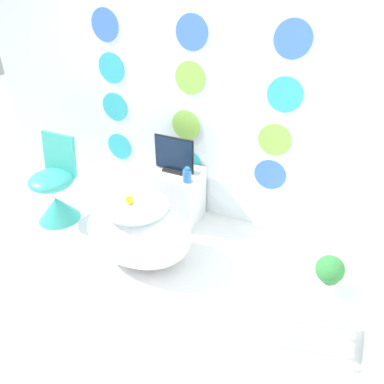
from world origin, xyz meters
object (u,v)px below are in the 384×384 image
at_px(bathtub, 139,231).
at_px(tv, 174,156).
at_px(vase, 187,175).
at_px(chair, 56,194).
at_px(potted_plant_left, 329,273).

height_order(bathtub, tv, tv).
distance_m(bathtub, tv, 0.78).
xyz_separation_m(bathtub, vase, (0.19, 0.54, 0.30)).
distance_m(chair, tv, 1.23).
xyz_separation_m(bathtub, potted_plant_left, (1.50, -0.25, 0.37)).
xyz_separation_m(vase, potted_plant_left, (1.31, -0.79, 0.06)).
distance_m(chair, potted_plant_left, 2.60).
bearing_deg(potted_plant_left, chair, 170.83).
relative_size(bathtub, chair, 1.10).
bearing_deg(chair, potted_plant_left, -9.17).
bearing_deg(vase, potted_plant_left, -31.11).
relative_size(vase, potted_plant_left, 0.57).
relative_size(tv, potted_plant_left, 1.57).
height_order(bathtub, chair, chair).
distance_m(vase, potted_plant_left, 1.53).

